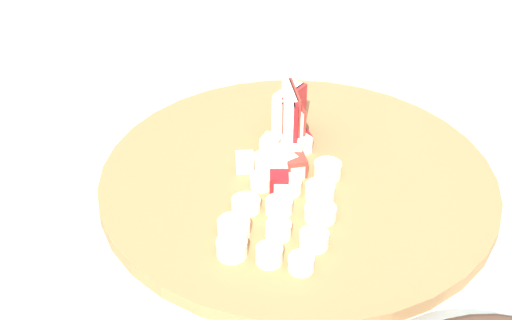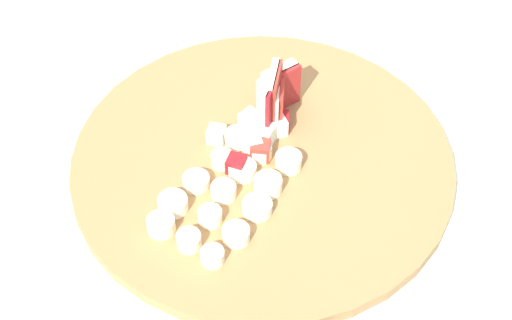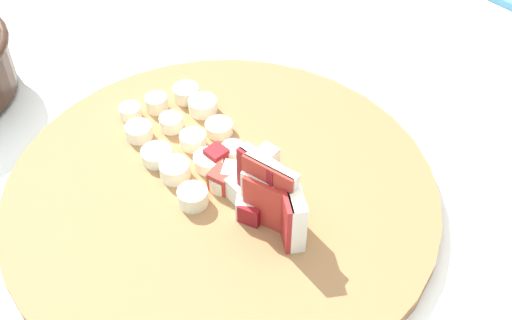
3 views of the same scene
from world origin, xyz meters
The scene contains 4 objects.
cutting_board centered at (0.06, 0.08, 0.92)m, with size 0.40×0.40×0.01m, color olive.
apple_wedge_fan centered at (-0.01, 0.07, 0.95)m, with size 0.08×0.04×0.07m.
apple_dice_pile centered at (0.04, 0.07, 0.94)m, with size 0.09×0.08×0.02m.
banana_slice_rows centered at (0.12, 0.07, 0.93)m, with size 0.17×0.11×0.02m.
Camera 3 is at (-0.27, 0.33, 1.37)m, focal length 46.33 mm.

